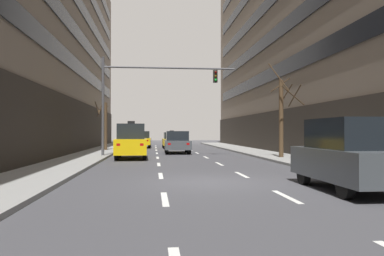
{
  "coord_description": "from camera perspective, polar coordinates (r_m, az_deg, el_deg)",
  "views": [
    {
      "loc": [
        -1.89,
        -12.53,
        1.71
      ],
      "look_at": [
        0.78,
        13.12,
        1.95
      ],
      "focal_mm": 35.16,
      "sensor_mm": 36.0,
      "label": 1
    }
  ],
  "objects": [
    {
      "name": "taxi_driving_3",
      "position": [
        39.73,
        -7.67,
        -1.75
      ],
      "size": [
        2.01,
        4.66,
        1.93
      ],
      "color": "black",
      "rests_on": "ground"
    },
    {
      "name": "taxi_driving_1",
      "position": [
        23.87,
        -9.21,
        -2.02
      ],
      "size": [
        2.02,
        4.56,
        2.36
      ],
      "color": "black",
      "rests_on": "ground"
    },
    {
      "name": "sidewalk_left",
      "position": [
        13.36,
        -25.07,
        -7.52
      ],
      "size": [
        2.92,
        80.0,
        0.14
      ],
      "primitive_type": "cube",
      "color": "gray",
      "rests_on": "ground"
    },
    {
      "name": "lane_stripe_l1_s7",
      "position": [
        29.58,
        -5.36,
        -3.83
      ],
      "size": [
        0.16,
        2.0,
        0.01
      ],
      "primitive_type": "cube",
      "color": "silver",
      "rests_on": "ground"
    },
    {
      "name": "traffic_signal_0",
      "position": [
        25.32,
        -7.3,
        5.91
      ],
      "size": [
        8.9,
        0.35,
        6.48
      ],
      "color": "#4C4C51",
      "rests_on": "sidewalk_left"
    },
    {
      "name": "lane_stripe_l2_s6",
      "position": [
        24.83,
        2.14,
        -4.47
      ],
      "size": [
        0.16,
        2.0,
        0.01
      ],
      "primitive_type": "cube",
      "color": "silver",
      "rests_on": "ground"
    },
    {
      "name": "car_driving_2",
      "position": [
        29.51,
        -2.27,
        -2.19
      ],
      "size": [
        2.0,
        4.65,
        1.74
      ],
      "color": "black",
      "rests_on": "ground"
    },
    {
      "name": "lane_stripe_l1_s3",
      "position": [
        9.68,
        -4.16,
        -10.66
      ],
      "size": [
        0.16,
        2.0,
        0.01
      ],
      "primitive_type": "cube",
      "color": "silver",
      "rests_on": "ground"
    },
    {
      "name": "lane_stripe_l1_s6",
      "position": [
        24.59,
        -5.24,
        -4.5
      ],
      "size": [
        0.16,
        2.0,
        0.01
      ],
      "primitive_type": "cube",
      "color": "silver",
      "rests_on": "ground"
    },
    {
      "name": "lane_stripe_l2_s5",
      "position": [
        19.91,
        4.17,
        -5.44
      ],
      "size": [
        0.16,
        2.0,
        0.01
      ],
      "primitive_type": "cube",
      "color": "silver",
      "rests_on": "ground"
    },
    {
      "name": "lane_stripe_l2_s9",
      "position": [
        39.72,
        -0.91,
        -2.99
      ],
      "size": [
        0.16,
        2.0,
        0.01
      ],
      "primitive_type": "cube",
      "color": "silver",
      "rests_on": "ground"
    },
    {
      "name": "lane_stripe_l1_s9",
      "position": [
        39.57,
        -5.5,
        -3.0
      ],
      "size": [
        0.16,
        2.0,
        0.01
      ],
      "primitive_type": "cube",
      "color": "silver",
      "rests_on": "ground"
    },
    {
      "name": "lane_stripe_l1_s5",
      "position": [
        19.6,
        -5.07,
        -5.52
      ],
      "size": [
        0.16,
        2.0,
        0.01
      ],
      "primitive_type": "cube",
      "color": "silver",
      "rests_on": "ground"
    },
    {
      "name": "lane_stripe_l2_s10",
      "position": [
        44.7,
        -1.47,
        -2.72
      ],
      "size": [
        0.16,
        2.0,
        0.01
      ],
      "primitive_type": "cube",
      "color": "silver",
      "rests_on": "ground"
    },
    {
      "name": "street_tree_0",
      "position": [
        23.68,
        13.46,
        1.9
      ],
      "size": [
        2.2,
        2.27,
        5.71
      ],
      "color": "#4C3823",
      "rests_on": "sidewalk_right"
    },
    {
      "name": "lane_stripe_l1_s8",
      "position": [
        34.57,
        -5.44,
        -3.35
      ],
      "size": [
        0.16,
        2.0,
        0.01
      ],
      "primitive_type": "cube",
      "color": "silver",
      "rests_on": "ground"
    },
    {
      "name": "lane_stripe_l2_s3",
      "position": [
        10.28,
        14.13,
        -10.05
      ],
      "size": [
        0.16,
        2.0,
        0.01
      ],
      "primitive_type": "cube",
      "color": "silver",
      "rests_on": "ground"
    },
    {
      "name": "lane_stripe_l2_s8",
      "position": [
        34.74,
        -0.18,
        -3.34
      ],
      "size": [
        0.16,
        2.0,
        0.01
      ],
      "primitive_type": "cube",
      "color": "silver",
      "rests_on": "ground"
    },
    {
      "name": "lane_stripe_l1_s10",
      "position": [
        44.56,
        -5.55,
        -2.72
      ],
      "size": [
        0.16,
        2.0,
        0.01
      ],
      "primitive_type": "cube",
      "color": "silver",
      "rests_on": "ground"
    },
    {
      "name": "lane_stripe_l1_s4",
      "position": [
        14.63,
        -4.77,
        -7.22
      ],
      "size": [
        0.16,
        2.0,
        0.01
      ],
      "primitive_type": "cube",
      "color": "silver",
      "rests_on": "ground"
    },
    {
      "name": "sidewalk_right",
      "position": [
        15.02,
        27.03,
        -6.74
      ],
      "size": [
        2.92,
        80.0,
        0.14
      ],
      "primitive_type": "cube",
      "color": "gray",
      "rests_on": "ground"
    },
    {
      "name": "street_tree_1",
      "position": [
        32.94,
        -13.04,
        0.42
      ],
      "size": [
        1.12,
        1.76,
        4.2
      ],
      "color": "#4C3823",
      "rests_on": "sidewalk_left"
    },
    {
      "name": "ground_plane",
      "position": [
        12.78,
        2.63,
        -8.21
      ],
      "size": [
        120.0,
        120.0,
        0.0
      ],
      "primitive_type": "plane",
      "color": "#424247"
    },
    {
      "name": "taxi_driving_0",
      "position": [
        38.31,
        -3.1,
        -1.88
      ],
      "size": [
        1.88,
        4.38,
        1.81
      ],
      "color": "black",
      "rests_on": "ground"
    },
    {
      "name": "lane_stripe_l2_s7",
      "position": [
        29.78,
        0.78,
        -3.81
      ],
      "size": [
        0.16,
        2.0,
        0.01
      ],
      "primitive_type": "cube",
      "color": "silver",
      "rests_on": "ground"
    },
    {
      "name": "lane_stripe_l2_s4",
      "position": [
        15.04,
        7.53,
        -7.03
      ],
      "size": [
        0.16,
        2.0,
        0.01
      ],
      "primitive_type": "cube",
      "color": "silver",
      "rests_on": "ground"
    },
    {
      "name": "car_parked_1",
      "position": [
        11.77,
        22.57,
        -3.75
      ],
      "size": [
        1.82,
        4.32,
        2.09
      ],
      "color": "black",
      "rests_on": "ground"
    }
  ]
}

